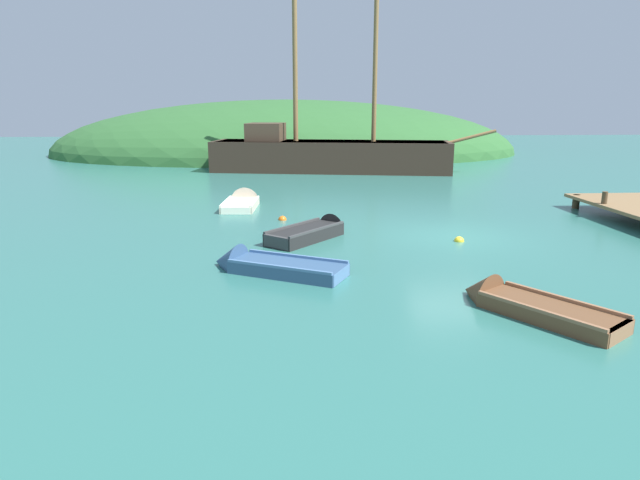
# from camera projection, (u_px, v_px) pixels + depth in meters

# --- Properties ---
(ground_plane) EXTENTS (120.00, 120.00, 0.00)m
(ground_plane) POSITION_uv_depth(u_px,v_px,m) (451.00, 236.00, 17.38)
(ground_plane) COLOR #2D6B60
(shore_hill) EXTENTS (40.31, 24.89, 9.20)m
(shore_hill) POSITION_uv_depth(u_px,v_px,m) (287.00, 153.00, 48.39)
(shore_hill) COLOR #2D602D
(shore_hill) RESTS_ON ground
(sailing_ship) EXTENTS (17.58, 6.13, 12.37)m
(sailing_ship) POSITION_uv_depth(u_px,v_px,m) (328.00, 160.00, 34.47)
(sailing_ship) COLOR #38281E
(sailing_ship) RESTS_ON ground
(rowboat_portside) EXTENTS (2.77, 3.32, 1.02)m
(rowboat_portside) POSITION_uv_depth(u_px,v_px,m) (523.00, 307.00, 11.05)
(rowboat_portside) COLOR brown
(rowboat_portside) RESTS_ON ground
(rowboat_outer_right) EXTENTS (3.00, 3.26, 0.99)m
(rowboat_outer_right) POSITION_uv_depth(u_px,v_px,m) (315.00, 233.00, 17.23)
(rowboat_outer_right) COLOR black
(rowboat_outer_right) RESTS_ON ground
(rowboat_far) EXTENTS (3.65, 2.61, 1.07)m
(rowboat_far) POSITION_uv_depth(u_px,v_px,m) (266.00, 268.00, 13.69)
(rowboat_far) COLOR #335175
(rowboat_far) RESTS_ON ground
(rowboat_outer_left) EXTENTS (1.46, 3.18, 1.20)m
(rowboat_outer_left) POSITION_uv_depth(u_px,v_px,m) (243.00, 204.00, 22.66)
(rowboat_outer_left) COLOR beige
(rowboat_outer_left) RESTS_ON ground
(buoy_orange) EXTENTS (0.31, 0.31, 0.31)m
(buoy_orange) POSITION_uv_depth(u_px,v_px,m) (282.00, 220.00, 19.88)
(buoy_orange) COLOR orange
(buoy_orange) RESTS_ON ground
(buoy_yellow) EXTENTS (0.31, 0.31, 0.31)m
(buoy_yellow) POSITION_uv_depth(u_px,v_px,m) (459.00, 241.00, 16.74)
(buoy_yellow) COLOR yellow
(buoy_yellow) RESTS_ON ground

